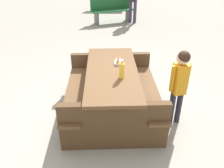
% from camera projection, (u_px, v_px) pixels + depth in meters
% --- Properties ---
extents(ground_plane, '(30.00, 30.00, 0.00)m').
position_uv_depth(ground_plane, '(112.00, 112.00, 3.88)').
color(ground_plane, gray).
rests_on(ground_plane, ground).
extents(picnic_table, '(2.16, 1.92, 0.75)m').
position_uv_depth(picnic_table, '(112.00, 89.00, 3.65)').
color(picnic_table, brown).
rests_on(picnic_table, ground).
extents(soda_bottle, '(0.07, 0.07, 0.28)m').
position_uv_depth(soda_bottle, '(122.00, 70.00, 3.25)').
color(soda_bottle, yellow).
rests_on(soda_bottle, picnic_table).
extents(hotdog_tray, '(0.21, 0.18, 0.08)m').
position_uv_depth(hotdog_tray, '(118.00, 61.00, 3.72)').
color(hotdog_tray, white).
rests_on(hotdog_tray, picnic_table).
extents(child_in_coat, '(0.19, 0.29, 1.17)m').
position_uv_depth(child_in_coat, '(180.00, 79.00, 3.28)').
color(child_in_coat, '#262633').
rests_on(child_in_coat, ground).
extents(park_bench_near, '(0.42, 1.50, 0.85)m').
position_uv_depth(park_bench_near, '(112.00, 9.00, 8.30)').
color(park_bench_near, '#1E592D').
rests_on(park_bench_near, ground).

